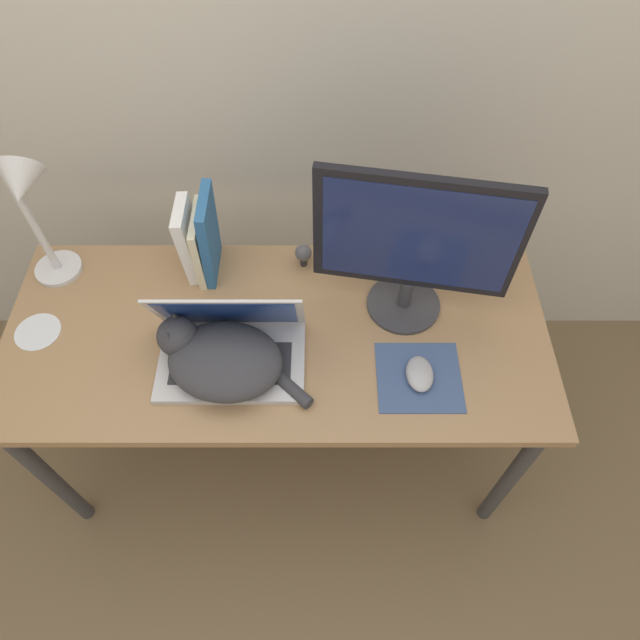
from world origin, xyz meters
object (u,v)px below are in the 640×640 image
object	(u,v)px
cat	(219,358)
book_row	(199,239)
computer_mouse	(419,374)
desk_lamp	(27,204)
webcam	(303,254)
external_monitor	(414,245)
laptop	(230,347)
cd_disc	(37,332)

from	to	relation	value
cat	book_row	size ratio (longest dim) A/B	1.48
computer_mouse	desk_lamp	xyz separation A→B (m)	(-0.95, 0.32, 0.26)
desk_lamp	webcam	xyz separation A→B (m)	(0.66, 0.05, -0.24)
external_monitor	cat	bearing A→B (deg)	-156.74
desk_lamp	webcam	bearing A→B (deg)	4.49
laptop	book_row	bearing A→B (deg)	108.73
cd_disc	cat	bearing A→B (deg)	-13.04
book_row	laptop	bearing A→B (deg)	-71.27
external_monitor	desk_lamp	distance (m)	0.94
external_monitor	cd_disc	xyz separation A→B (m)	(-0.97, -0.09, -0.24)
desk_lamp	cd_disc	bearing A→B (deg)	-101.84
webcam	book_row	bearing A→B (deg)	-177.59
laptop	desk_lamp	xyz separation A→B (m)	(-0.48, 0.26, 0.24)
webcam	cd_disc	distance (m)	0.74
laptop	cat	world-z (taller)	laptop
cd_disc	laptop	bearing A→B (deg)	-8.10
laptop	cat	distance (m)	0.05
computer_mouse	webcam	size ratio (longest dim) A/B	1.39
laptop	cat	size ratio (longest dim) A/B	0.95
computer_mouse	webcam	xyz separation A→B (m)	(-0.29, 0.37, 0.03)
laptop	cd_disc	world-z (taller)	laptop
book_row	cd_disc	distance (m)	0.49
cat	cd_disc	xyz separation A→B (m)	(-0.50, 0.12, -0.06)
computer_mouse	external_monitor	bearing A→B (deg)	95.10
laptop	external_monitor	size ratio (longest dim) A/B	0.75
book_row	webcam	distance (m)	0.29
external_monitor	webcam	xyz separation A→B (m)	(-0.27, 0.15, -0.20)
cat	desk_lamp	xyz separation A→B (m)	(-0.46, 0.30, 0.22)
desk_lamp	book_row	bearing A→B (deg)	5.99
external_monitor	webcam	world-z (taller)	external_monitor
laptop	external_monitor	distance (m)	0.52
computer_mouse	webcam	distance (m)	0.48
book_row	desk_lamp	world-z (taller)	desk_lamp
book_row	cd_disc	bearing A→B (deg)	-152.01
computer_mouse	desk_lamp	distance (m)	1.04
desk_lamp	computer_mouse	bearing A→B (deg)	-18.63
laptop	desk_lamp	distance (m)	0.60
cat	book_row	distance (m)	0.35
computer_mouse	desk_lamp	bearing A→B (deg)	161.37
laptop	book_row	world-z (taller)	book_row
computer_mouse	book_row	xyz separation A→B (m)	(-0.57, 0.36, 0.10)
book_row	cat	bearing A→B (deg)	-76.90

